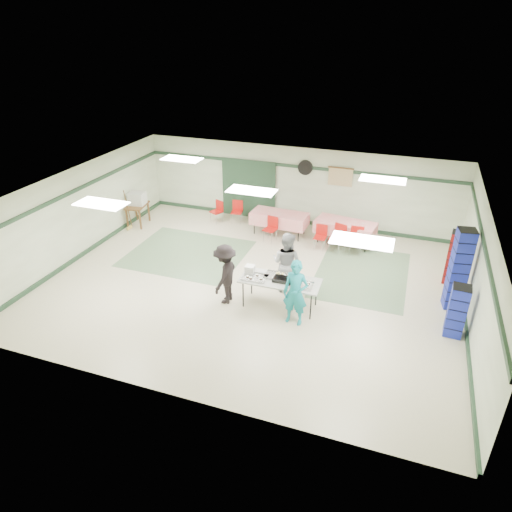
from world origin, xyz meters
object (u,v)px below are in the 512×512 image
(chair_b, at_px, (321,234))
(broom, at_px, (128,209))
(volunteer_teal, at_px, (296,293))
(dining_table_a, at_px, (345,227))
(crate_stack_blue_a, at_px, (457,311))
(office_printer, at_px, (137,198))
(crate_stack_blue_b, at_px, (459,270))
(chair_loose_b, at_px, (218,209))
(volunteer_grey, at_px, (287,263))
(serving_table, at_px, (280,281))
(crate_stack_red, at_px, (455,258))
(chair_c, at_px, (357,238))
(printer_table, at_px, (137,207))
(chair_loose_a, at_px, (237,209))
(chair_a, at_px, (339,235))
(dining_table_b, at_px, (279,218))
(chair_d, at_px, (271,226))
(volunteer_dark, at_px, (225,274))

(chair_b, distance_m, broom, 6.58)
(volunteer_teal, distance_m, dining_table_a, 4.74)
(crate_stack_blue_a, relative_size, office_printer, 2.40)
(crate_stack_blue_b, bearing_deg, office_printer, 169.43)
(chair_b, height_order, chair_loose_b, chair_loose_b)
(dining_table_a, relative_size, chair_b, 2.57)
(chair_loose_b, distance_m, crate_stack_blue_b, 8.34)
(volunteer_teal, xyz_separation_m, crate_stack_blue_b, (3.57, 1.97, 0.25))
(volunteer_grey, relative_size, office_printer, 3.15)
(serving_table, bearing_deg, office_printer, 150.82)
(dining_table_a, xyz_separation_m, crate_stack_red, (3.19, -1.47, 0.19))
(chair_loose_b, bearing_deg, serving_table, -25.43)
(chair_c, bearing_deg, dining_table_a, 125.92)
(volunteer_teal, relative_size, crate_stack_red, 1.09)
(serving_table, bearing_deg, printer_table, 151.28)
(chair_b, height_order, chair_loose_a, chair_loose_a)
(chair_b, bearing_deg, chair_loose_a, 163.34)
(printer_table, bearing_deg, crate_stack_blue_a, -25.57)
(chair_b, relative_size, office_printer, 1.45)
(serving_table, distance_m, chair_b, 3.61)
(printer_table, bearing_deg, chair_a, -6.34)
(crate_stack_red, bearing_deg, dining_table_b, 164.71)
(chair_d, relative_size, crate_stack_blue_a, 0.64)
(chair_loose_b, relative_size, crate_stack_red, 0.52)
(dining_table_b, height_order, chair_a, chair_a)
(volunteer_dark, relative_size, chair_d, 1.94)
(chair_loose_a, bearing_deg, serving_table, -66.08)
(broom, bearing_deg, volunteer_dark, -28.48)
(dining_table_b, bearing_deg, office_printer, -167.59)
(serving_table, bearing_deg, crate_stack_red, 32.42)
(chair_c, bearing_deg, serving_table, -113.31)
(serving_table, distance_m, broom, 6.89)
(volunteer_dark, height_order, dining_table_b, volunteer_dark)
(chair_d, distance_m, chair_loose_a, 1.92)
(dining_table_a, relative_size, crate_stack_red, 1.31)
(volunteer_teal, height_order, chair_a, volunteer_teal)
(chair_b, xyz_separation_m, crate_stack_blue_b, (3.85, -2.17, 0.60))
(chair_loose_a, height_order, printer_table, chair_loose_a)
(dining_table_a, height_order, crate_stack_blue_a, crate_stack_blue_a)
(crate_stack_blue_b, xyz_separation_m, printer_table, (-10.30, 1.86, -0.43))
(chair_loose_b, bearing_deg, volunteer_teal, -24.85)
(chair_a, bearing_deg, volunteer_dark, -99.33)
(crate_stack_blue_a, relative_size, broom, 0.90)
(serving_table, xyz_separation_m, chair_loose_b, (-3.64, 4.44, -0.24))
(dining_table_b, bearing_deg, crate_stack_blue_a, -33.50)
(crate_stack_red, relative_size, broom, 1.07)
(volunteer_teal, distance_m, crate_stack_blue_b, 4.08)
(chair_loose_b, height_order, crate_stack_blue_a, crate_stack_blue_a)
(crate_stack_red, bearing_deg, volunteer_grey, -155.35)
(chair_b, distance_m, crate_stack_blue_a, 5.13)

